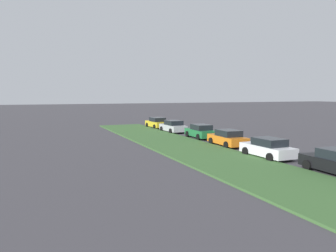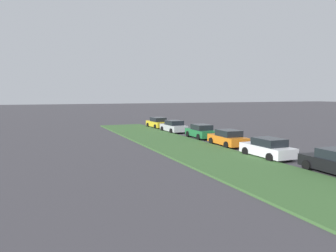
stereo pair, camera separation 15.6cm
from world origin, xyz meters
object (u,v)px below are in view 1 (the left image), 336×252
Objects in this scene: parked_car_green at (201,131)px; parked_car_silver at (173,126)px; parked_car_yellow at (157,123)px; parked_car_orange at (228,138)px; parked_car_white at (268,148)px.

parked_car_silver is at bearing 7.48° from parked_car_green.
parked_car_yellow is (11.53, 0.49, 0.00)m from parked_car_green.
parked_car_orange is at bearing 178.55° from parked_car_yellow.
parked_car_orange is at bearing -4.23° from parked_car_white.
parked_car_white is 11.39m from parked_car_green.
parked_car_green and parked_car_silver have the same top height.
parked_car_yellow is at bearing -1.31° from parked_car_white.
parked_car_yellow is at bearing 4.86° from parked_car_green.
parked_car_white is 5.79m from parked_car_orange.
parked_car_orange is 17.13m from parked_car_yellow.
parked_car_yellow is at bearing 2.64° from parked_car_orange.
parked_car_green is (11.37, -0.64, 0.00)m from parked_car_white.
parked_car_silver is at bearing -1.30° from parked_car_white.
parked_car_yellow is (5.53, -0.04, 0.00)m from parked_car_silver.
parked_car_silver is 5.53m from parked_car_yellow.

